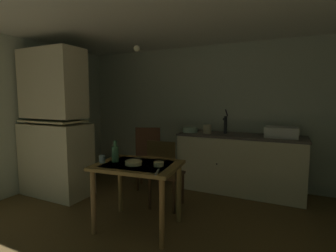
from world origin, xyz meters
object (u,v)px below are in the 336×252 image
(chair_by_counter, at_px, (149,157))
(chair_far_side, at_px, (165,172))
(mixing_bowl_counter, at_px, (190,130))
(sink_basin, at_px, (281,132))
(serving_bowl_wide, at_px, (159,164))
(hutch_cabinet, at_px, (55,128))
(teacup_mint, at_px, (102,159))
(glass_bottle, at_px, (115,153))
(hand_pump, at_px, (225,123))
(dining_table, at_px, (138,174))

(chair_by_counter, bearing_deg, chair_far_side, -44.68)
(mixing_bowl_counter, bearing_deg, sink_basin, 2.08)
(chair_far_side, bearing_deg, chair_by_counter, 135.32)
(chair_by_counter, relative_size, serving_bowl_wide, 9.64)
(chair_far_side, bearing_deg, sink_basin, 38.42)
(mixing_bowl_counter, relative_size, serving_bowl_wide, 2.32)
(hutch_cabinet, relative_size, teacup_mint, 25.58)
(chair_far_side, relative_size, serving_bowl_wide, 8.78)
(sink_basin, relative_size, teacup_mint, 5.22)
(hutch_cabinet, bearing_deg, serving_bowl_wide, -9.30)
(hutch_cabinet, distance_m, glass_bottle, 1.43)
(hand_pump, height_order, chair_by_counter, hand_pump)
(chair_far_side, bearing_deg, glass_bottle, -118.06)
(hutch_cabinet, xyz_separation_m, chair_far_side, (1.70, 0.25, -0.52))
(hand_pump, bearing_deg, chair_by_counter, -151.96)
(chair_by_counter, bearing_deg, glass_bottle, -79.06)
(chair_by_counter, relative_size, teacup_mint, 11.99)
(serving_bowl_wide, bearing_deg, chair_far_side, 110.36)
(mixing_bowl_counter, relative_size, chair_by_counter, 0.24)
(sink_basin, xyz_separation_m, teacup_mint, (-1.78, -1.77, -0.19))
(mixing_bowl_counter, bearing_deg, chair_by_counter, -137.21)
(sink_basin, bearing_deg, dining_table, -130.41)
(mixing_bowl_counter, bearing_deg, hand_pump, 9.64)
(hutch_cabinet, height_order, dining_table, hutch_cabinet)
(dining_table, bearing_deg, sink_basin, 49.59)
(sink_basin, xyz_separation_m, chair_by_counter, (-1.89, -0.53, -0.44))
(teacup_mint, bearing_deg, glass_bottle, 41.72)
(mixing_bowl_counter, distance_m, serving_bowl_wide, 1.61)
(dining_table, distance_m, teacup_mint, 0.44)
(serving_bowl_wide, xyz_separation_m, glass_bottle, (-0.53, -0.05, 0.07))
(chair_far_side, relative_size, teacup_mint, 10.92)
(mixing_bowl_counter, height_order, chair_far_side, mixing_bowl_counter)
(mixing_bowl_counter, distance_m, dining_table, 1.62)
(hand_pump, relative_size, mixing_bowl_counter, 1.60)
(chair_by_counter, bearing_deg, teacup_mint, -84.76)
(sink_basin, bearing_deg, hand_pump, 176.83)
(hand_pump, xyz_separation_m, dining_table, (-0.58, -1.69, -0.45))
(chair_by_counter, bearing_deg, hutch_cabinet, -145.65)
(hutch_cabinet, relative_size, sink_basin, 4.90)
(hand_pump, distance_m, chair_by_counter, 1.33)
(glass_bottle, bearing_deg, sink_basin, 45.09)
(sink_basin, bearing_deg, chair_by_counter, -164.41)
(hutch_cabinet, distance_m, dining_table, 1.73)
(chair_far_side, bearing_deg, serving_bowl_wide, -69.64)
(teacup_mint, distance_m, glass_bottle, 0.15)
(sink_basin, bearing_deg, glass_bottle, -134.91)
(hand_pump, distance_m, serving_bowl_wide, 1.73)
(hutch_cabinet, bearing_deg, glass_bottle, -14.65)
(sink_basin, distance_m, glass_bottle, 2.37)
(dining_table, relative_size, chair_far_side, 1.05)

